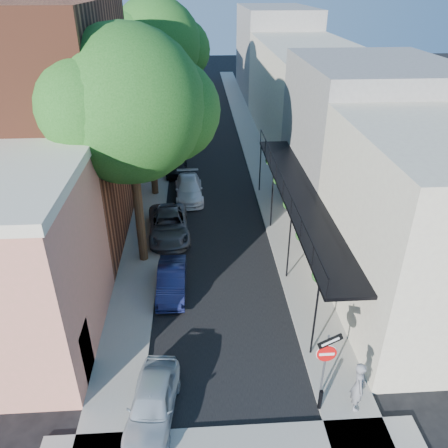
{
  "coord_description": "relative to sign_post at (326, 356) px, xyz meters",
  "views": [
    {
      "loc": [
        -0.83,
        -9.11,
        12.78
      ],
      "look_at": [
        0.28,
        8.62,
        2.8
      ],
      "focal_mm": 35.0,
      "sensor_mm": 36.0,
      "label": 1
    }
  ],
  "objects": [
    {
      "name": "road_surface",
      "position": [
        -3.16,
        29.03,
        -2.03
      ],
      "size": [
        6.0,
        64.0,
        0.01
      ],
      "primitive_type": "cube",
      "color": "black",
      "rests_on": "ground"
    },
    {
      "name": "parked_car_d",
      "position": [
        -4.66,
        16.37,
        -1.4
      ],
      "size": [
        1.98,
        4.45,
        1.27
      ],
      "primitive_type": "imported",
      "rotation": [
        0.0,
        0.0,
        0.05
      ],
      "color": "white",
      "rests_on": "ground"
    },
    {
      "name": "buildings_right",
      "position": [
        5.83,
        28.51,
        2.39
      ],
      "size": [
        9.8,
        55.0,
        10.0
      ],
      "color": "beige",
      "rests_on": "ground"
    },
    {
      "name": "parked_car_b",
      "position": [
        -5.39,
        6.35,
        -1.44
      ],
      "size": [
        1.28,
        3.65,
        1.2
      ],
      "primitive_type": "imported",
      "rotation": [
        0.0,
        0.0,
        -0.0
      ],
      "color": "#161B45",
      "rests_on": "ground"
    },
    {
      "name": "oak_far",
      "position": [
        -6.51,
        26.3,
        6.22
      ],
      "size": [
        7.7,
        7.0,
        11.9
      ],
      "color": "black",
      "rests_on": "ground"
    },
    {
      "name": "oak_near",
      "position": [
        -6.53,
        9.29,
        5.84
      ],
      "size": [
        7.48,
        6.8,
        11.42
      ],
      "color": "black",
      "rests_on": "ground"
    },
    {
      "name": "sign_post",
      "position": [
        0.0,
        0.0,
        0.0
      ],
      "size": [
        0.89,
        0.17,
        2.99
      ],
      "color": "#595B60",
      "rests_on": "ground"
    },
    {
      "name": "ground",
      "position": [
        -3.16,
        -0.97,
        -2.04
      ],
      "size": [
        160.0,
        160.0,
        0.0
      ],
      "primitive_type": "plane",
      "color": "black",
      "rests_on": "ground"
    },
    {
      "name": "oak_mid",
      "position": [
        -6.58,
        17.26,
        5.02
      ],
      "size": [
        6.6,
        6.0,
        10.2
      ],
      "color": "black",
      "rests_on": "ground"
    },
    {
      "name": "parked_car_e",
      "position": [
        -5.63,
        20.75,
        -1.39
      ],
      "size": [
        1.52,
        3.78,
        1.29
      ],
      "primitive_type": "imported",
      "rotation": [
        0.0,
        0.0,
        0.0
      ],
      "color": "black",
      "rests_on": "ground"
    },
    {
      "name": "sidewalk_right",
      "position": [
        0.84,
        29.03,
        -1.98
      ],
      "size": [
        2.0,
        64.0,
        0.12
      ],
      "primitive_type": "cube",
      "color": "gray",
      "rests_on": "ground"
    },
    {
      "name": "parked_car_c",
      "position": [
        -5.76,
        11.49,
        -1.37
      ],
      "size": [
        2.61,
        4.96,
        1.33
      ],
      "primitive_type": "imported",
      "rotation": [
        0.0,
        0.0,
        0.08
      ],
      "color": "#4C4D53",
      "rests_on": "ground"
    },
    {
      "name": "parked_car_f",
      "position": [
        -5.76,
        26.53,
        -1.36
      ],
      "size": [
        1.52,
        4.14,
        1.35
      ],
      "primitive_type": "imported",
      "rotation": [
        0.0,
        0.0,
        0.02
      ],
      "color": "slate",
      "rests_on": "ground"
    },
    {
      "name": "buildings_left",
      "position": [
        -12.46,
        27.79,
        2.9
      ],
      "size": [
        10.1,
        59.1,
        12.0
      ],
      "color": "tan",
      "rests_on": "ground"
    },
    {
      "name": "bollard",
      "position": [
        -0.16,
        -0.47,
        -1.52
      ],
      "size": [
        0.14,
        0.14,
        0.8
      ],
      "primitive_type": "cylinder",
      "color": "black",
      "rests_on": "sidewalk_right"
    },
    {
      "name": "sidewalk_left",
      "position": [
        -7.16,
        29.03,
        -1.98
      ],
      "size": [
        2.0,
        64.0,
        0.12
      ],
      "primitive_type": "cube",
      "color": "gray",
      "rests_on": "ground"
    },
    {
      "name": "parked_car_a",
      "position": [
        -5.73,
        -0.33,
        -1.41
      ],
      "size": [
        1.9,
        3.85,
        1.26
      ],
      "primitive_type": "imported",
      "rotation": [
        0.0,
        0.0,
        -0.11
      ],
      "color": "#A4AFB6",
      "rests_on": "ground"
    },
    {
      "name": "pedestrian",
      "position": [
        1.06,
        -0.47,
        -0.94
      ],
      "size": [
        0.6,
        0.79,
        1.94
      ],
      "primitive_type": "imported",
      "rotation": [
        0.0,
        0.0,
        1.36
      ],
      "color": "slate",
      "rests_on": "sidewalk_right"
    }
  ]
}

